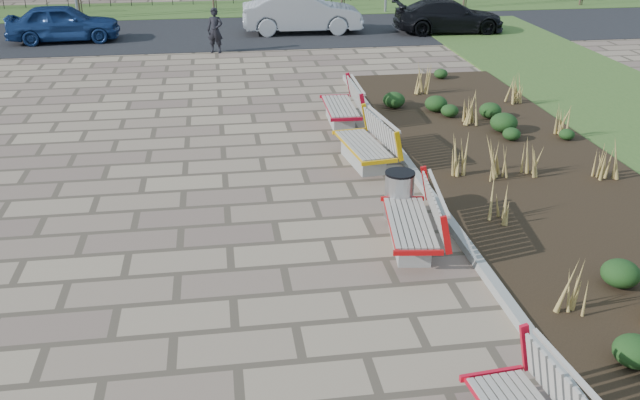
{
  "coord_description": "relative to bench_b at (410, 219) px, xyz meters",
  "views": [
    {
      "loc": [
        -0.04,
        -7.47,
        5.64
      ],
      "look_at": [
        1.5,
        3.0,
        0.9
      ],
      "focal_mm": 40.0,
      "sensor_mm": 36.0,
      "label": 1
    }
  ],
  "objects": [
    {
      "name": "ground",
      "position": [
        -3.0,
        -2.89,
        -0.5
      ],
      "size": [
        120.0,
        120.0,
        0.0
      ],
      "primitive_type": "plane",
      "color": "#85725B",
      "rests_on": "ground"
    },
    {
      "name": "planting_bed",
      "position": [
        3.25,
        2.11,
        -0.45
      ],
      "size": [
        4.5,
        18.0,
        0.1
      ],
      "primitive_type": "cube",
      "color": "black",
      "rests_on": "ground"
    },
    {
      "name": "planting_curb",
      "position": [
        0.92,
        2.11,
        -0.42
      ],
      "size": [
        0.16,
        18.0,
        0.15
      ],
      "primitive_type": "cube",
      "color": "gray",
      "rests_on": "ground"
    },
    {
      "name": "grass_verge_far",
      "position": [
        -3.0,
        25.11,
        -0.48
      ],
      "size": [
        80.0,
        5.0,
        0.04
      ],
      "primitive_type": "cube",
      "color": "#33511E",
      "rests_on": "ground"
    },
    {
      "name": "road",
      "position": [
        -3.0,
        19.11,
        -0.49
      ],
      "size": [
        80.0,
        7.0,
        0.02
      ],
      "primitive_type": "cube",
      "color": "black",
      "rests_on": "ground"
    },
    {
      "name": "bench_b",
      "position": [
        0.0,
        0.0,
        0.0
      ],
      "size": [
        1.17,
        2.2,
        1.0
      ],
      "primitive_type": null,
      "rotation": [
        0.0,
        0.0,
        -0.13
      ],
      "color": "#BB0C0E",
      "rests_on": "ground"
    },
    {
      "name": "bench_c",
      "position": [
        0.0,
        3.88,
        0.0
      ],
      "size": [
        1.16,
        2.2,
        1.0
      ],
      "primitive_type": null,
      "rotation": [
        0.0,
        0.0,
        0.13
      ],
      "color": "#E7A80C",
      "rests_on": "ground"
    },
    {
      "name": "bench_d",
      "position": [
        0.0,
        6.8,
        0.0
      ],
      "size": [
        0.94,
        2.12,
        1.0
      ],
      "primitive_type": null,
      "rotation": [
        0.0,
        0.0,
        -0.02
      ],
      "color": "#A40A21",
      "rests_on": "ground"
    },
    {
      "name": "litter_bin",
      "position": [
        0.11,
        1.14,
        -0.07
      ],
      "size": [
        0.52,
        0.52,
        0.86
      ],
      "primitive_type": "cylinder",
      "color": "#B2B2B7",
      "rests_on": "ground"
    },
    {
      "name": "pedestrian",
      "position": [
        -3.01,
        15.54,
        0.29
      ],
      "size": [
        0.67,
        0.56,
        1.58
      ],
      "primitive_type": "imported",
      "rotation": [
        0.0,
        0.0,
        -0.36
      ],
      "color": "black",
      "rests_on": "ground"
    },
    {
      "name": "car_blue",
      "position": [
        -8.72,
        18.28,
        0.23
      ],
      "size": [
        4.23,
        1.89,
        1.41
      ],
      "primitive_type": "imported",
      "rotation": [
        0.0,
        0.0,
        1.62
      ],
      "color": "navy",
      "rests_on": "road"
    },
    {
      "name": "car_silver",
      "position": [
        0.51,
        18.69,
        0.31
      ],
      "size": [
        4.85,
        1.83,
        1.58
      ],
      "primitive_type": "imported",
      "rotation": [
        0.0,
        0.0,
        1.54
      ],
      "color": "#9A9CA1",
      "rests_on": "road"
    },
    {
      "name": "car_black",
      "position": [
        6.38,
        17.88,
        0.17
      ],
      "size": [
        4.53,
        2.0,
        1.29
      ],
      "primitive_type": "imported",
      "rotation": [
        0.0,
        0.0,
        1.53
      ],
      "color": "black",
      "rests_on": "road"
    }
  ]
}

